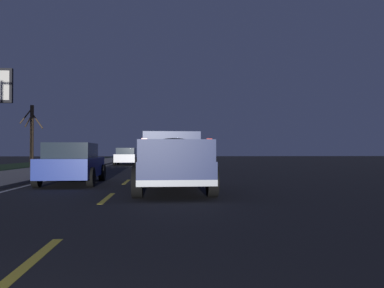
{
  "coord_description": "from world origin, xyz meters",
  "views": [
    {
      "loc": [
        -0.85,
        -1.46,
        1.23
      ],
      "look_at": [
        12.99,
        -2.5,
        1.49
      ],
      "focal_mm": 36.33,
      "sensor_mm": 36.0,
      "label": 1
    }
  ],
  "objects_px": {
    "sedan_blue": "(73,163)",
    "pickup_truck": "(172,159)",
    "sedan_red": "(172,159)",
    "sedan_white": "(126,156)",
    "bare_tree_far": "(32,134)"
  },
  "relations": [
    {
      "from": "sedan_red",
      "to": "sedan_white",
      "type": "height_order",
      "value": "same"
    },
    {
      "from": "sedan_blue",
      "to": "bare_tree_far",
      "type": "distance_m",
      "value": 17.44
    },
    {
      "from": "sedan_red",
      "to": "sedan_white",
      "type": "bearing_deg",
      "value": 17.31
    },
    {
      "from": "sedan_white",
      "to": "pickup_truck",
      "type": "bearing_deg",
      "value": -171.27
    },
    {
      "from": "pickup_truck",
      "to": "bare_tree_far",
      "type": "bearing_deg",
      "value": 29.16
    },
    {
      "from": "sedan_white",
      "to": "bare_tree_far",
      "type": "bearing_deg",
      "value": 123.38
    },
    {
      "from": "sedan_red",
      "to": "bare_tree_far",
      "type": "relative_size",
      "value": 0.91
    },
    {
      "from": "pickup_truck",
      "to": "sedan_blue",
      "type": "relative_size",
      "value": 1.23
    },
    {
      "from": "sedan_blue",
      "to": "sedan_red",
      "type": "height_order",
      "value": "same"
    },
    {
      "from": "sedan_blue",
      "to": "bare_tree_far",
      "type": "xyz_separation_m",
      "value": [
        15.98,
        6.76,
        1.77
      ]
    },
    {
      "from": "sedan_blue",
      "to": "bare_tree_far",
      "type": "height_order",
      "value": "bare_tree_far"
    },
    {
      "from": "sedan_white",
      "to": "bare_tree_far",
      "type": "height_order",
      "value": "bare_tree_far"
    },
    {
      "from": "sedan_blue",
      "to": "pickup_truck",
      "type": "bearing_deg",
      "value": -126.67
    },
    {
      "from": "pickup_truck",
      "to": "sedan_red",
      "type": "xyz_separation_m",
      "value": [
        11.05,
        -0.23,
        -0.2
      ]
    },
    {
      "from": "sedan_blue",
      "to": "sedan_red",
      "type": "distance_m",
      "value": 9.19
    }
  ]
}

